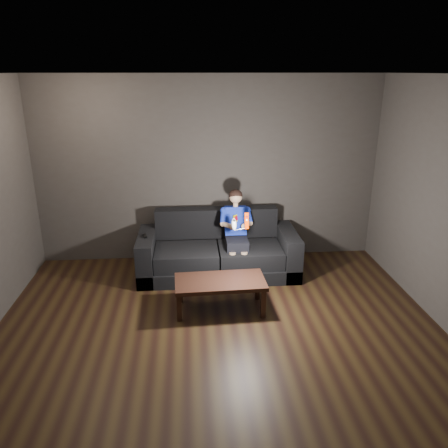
{
  "coord_description": "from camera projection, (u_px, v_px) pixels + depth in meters",
  "views": [
    {
      "loc": [
        -0.28,
        -3.77,
        2.73
      ],
      "look_at": [
        0.15,
        1.55,
        0.85
      ],
      "focal_mm": 35.0,
      "sensor_mm": 36.0,
      "label": 1
    }
  ],
  "objects": [
    {
      "name": "coffee_table",
      "position": [
        220.0,
        284.0,
        5.17
      ],
      "size": [
        1.08,
        0.57,
        0.39
      ],
      "color": "black",
      "rests_on": "floor"
    },
    {
      "name": "wii_remote_black",
      "position": [
        145.0,
        236.0,
        5.91
      ],
      "size": [
        0.06,
        0.15,
        0.03
      ],
      "color": "black",
      "rests_on": "sofa"
    },
    {
      "name": "sofa",
      "position": [
        218.0,
        254.0,
        6.17
      ],
      "size": [
        2.21,
        0.95,
        0.85
      ],
      "color": "black",
      "rests_on": "floor"
    },
    {
      "name": "wii_remote_red",
      "position": [
        247.0,
        221.0,
        5.53
      ],
      "size": [
        0.05,
        0.08,
        0.21
      ],
      "color": "#CE3100",
      "rests_on": "child"
    },
    {
      "name": "child",
      "position": [
        236.0,
        226.0,
        5.99
      ],
      "size": [
        0.45,
        0.55,
        1.09
      ],
      "color": "black",
      "rests_on": "sofa"
    },
    {
      "name": "back_wall",
      "position": [
        209.0,
        171.0,
        6.37
      ],
      "size": [
        5.0,
        0.04,
        2.7
      ],
      "primitive_type": "cube",
      "color": "#3F3936",
      "rests_on": "ground"
    },
    {
      "name": "ceiling",
      "position": [
        221.0,
        74.0,
        3.57
      ],
      "size": [
        5.0,
        5.0,
        0.02
      ],
      "primitive_type": "cube",
      "color": "silver",
      "rests_on": "back_wall"
    },
    {
      "name": "floor",
      "position": [
        222.0,
        353.0,
        4.47
      ],
      "size": [
        5.0,
        5.0,
        0.0
      ],
      "primitive_type": "plane",
      "color": "black",
      "rests_on": "ground"
    },
    {
      "name": "nunchuk_white",
      "position": [
        234.0,
        224.0,
        5.53
      ],
      "size": [
        0.08,
        0.11,
        0.16
      ],
      "color": "white",
      "rests_on": "child"
    }
  ]
}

